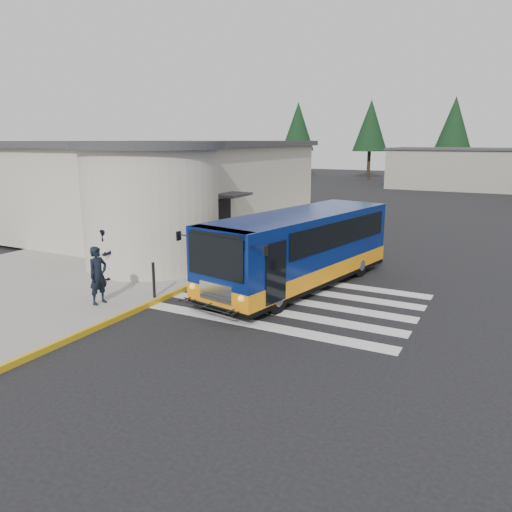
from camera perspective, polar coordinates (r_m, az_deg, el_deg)
The scene contains 9 objects.
ground at distance 16.54m, azimuth 6.55°, elevation -4.53°, with size 140.00×140.00×0.00m, color black.
sidewalk at distance 24.27m, azimuth -10.00°, elevation 1.23°, with size 10.00×34.00×0.15m, color gray.
curb_strip at distance 21.65m, azimuth 0.44°, elevation 0.01°, with size 0.12×34.00×0.16m, color gold.
station_building at distance 27.31m, azimuth -9.55°, elevation 7.84°, with size 12.70×18.70×4.80m.
crosswalk at distance 16.02m, azimuth 3.83°, elevation -5.05°, with size 8.00×5.35×0.01m.
transit_bus at distance 17.25m, azimuth 4.95°, elevation 0.48°, with size 4.37×9.39×2.57m.
pedestrian_a at distance 15.69m, azimuth -17.60°, elevation -2.12°, with size 0.64×0.42×1.77m, color black.
pedestrian_b at distance 18.39m, azimuth -16.74°, elevation 0.23°, with size 0.89×0.69×1.83m, color black.
bollard at distance 15.94m, azimuth -11.61°, elevation -2.71°, with size 0.09×0.09×1.14m, color black.
Camera 1 is at (5.64, -14.73, 4.99)m, focal length 35.00 mm.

